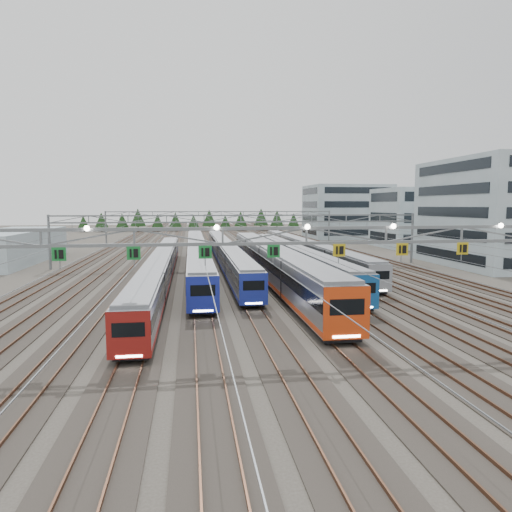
{
  "coord_description": "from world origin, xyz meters",
  "views": [
    {
      "loc": [
        -7.66,
        -29.59,
        9.29
      ],
      "look_at": [
        -0.22,
        22.18,
        3.5
      ],
      "focal_mm": 32.0,
      "sensor_mm": 36.0,
      "label": 1
    }
  ],
  "objects": [
    {
      "name": "depot_bldg_north",
      "position": [
        37.12,
        97.71,
        7.54
      ],
      "size": [
        22.0,
        18.0,
        15.09
      ],
      "primitive_type": "cube",
      "color": "#93A9AF",
      "rests_on": "ground"
    },
    {
      "name": "train_b",
      "position": [
        -6.75,
        39.95,
        2.04
      ],
      "size": [
        2.75,
        65.98,
        3.58
      ],
      "color": "black",
      "rests_on": "ground"
    },
    {
      "name": "depot_bldg_mid",
      "position": [
        41.48,
        66.37,
        6.55
      ],
      "size": [
        14.0,
        16.0,
        13.11
      ],
      "primitive_type": "cube",
      "color": "#93A9AF",
      "rests_on": "ground"
    },
    {
      "name": "west_shed",
      "position": [
        -37.05,
        50.1,
        2.61
      ],
      "size": [
        10.0,
        30.0,
        5.23
      ],
      "primitive_type": "cube",
      "color": "#93A9AF",
      "rests_on": "ground"
    },
    {
      "name": "train_f",
      "position": [
        11.25,
        44.07,
        1.92
      ],
      "size": [
        2.58,
        61.06,
        3.35
      ],
      "color": "black",
      "rests_on": "ground"
    },
    {
      "name": "train_d",
      "position": [
        2.25,
        25.77,
        2.32
      ],
      "size": [
        3.16,
        55.53,
        4.13
      ],
      "color": "black",
      "rests_on": "ground"
    },
    {
      "name": "train_a",
      "position": [
        -11.25,
        25.77,
        1.89
      ],
      "size": [
        2.53,
        58.8,
        3.29
      ],
      "color": "black",
      "rests_on": "ground"
    },
    {
      "name": "train_c",
      "position": [
        -2.25,
        42.12,
        1.93
      ],
      "size": [
        2.59,
        65.5,
        3.37
      ],
      "color": "black",
      "rests_on": "ground"
    },
    {
      "name": "gantry_far",
      "position": [
        0.0,
        85.0,
        6.39
      ],
      "size": [
        56.36,
        0.36,
        8.0
      ],
      "color": "slate",
      "rests_on": "ground"
    },
    {
      "name": "gantry_near",
      "position": [
        -0.05,
        -0.12,
        7.09
      ],
      "size": [
        56.36,
        0.61,
        8.08
      ],
      "color": "slate",
      "rests_on": "ground"
    },
    {
      "name": "track_bed",
      "position": [
        0.0,
        100.0,
        1.49
      ],
      "size": [
        54.0,
        260.0,
        5.42
      ],
      "color": "#2D2823",
      "rests_on": "ground"
    },
    {
      "name": "depot_bldg_south",
      "position": [
        40.21,
        34.99,
        8.2
      ],
      "size": [
        18.0,
        22.0,
        16.4
      ],
      "primitive_type": "cube",
      "color": "#93A9AF",
      "rests_on": "ground"
    },
    {
      "name": "train_e",
      "position": [
        6.75,
        33.1,
        1.99
      ],
      "size": [
        2.67,
        53.38,
        3.47
      ],
      "color": "black",
      "rests_on": "ground"
    },
    {
      "name": "gantry_mid",
      "position": [
        0.0,
        40.0,
        6.39
      ],
      "size": [
        56.36,
        0.36,
        8.0
      ],
      "color": "slate",
      "rests_on": "ground"
    },
    {
      "name": "treeline",
      "position": [
        5.4,
        139.05,
        4.23
      ],
      "size": [
        106.4,
        5.6,
        7.02
      ],
      "color": "#332114",
      "rests_on": "ground"
    },
    {
      "name": "ground",
      "position": [
        0.0,
        0.0,
        0.0
      ],
      "size": [
        400.0,
        400.0,
        0.0
      ],
      "primitive_type": "plane",
      "color": "#47423A",
      "rests_on": "ground"
    }
  ]
}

